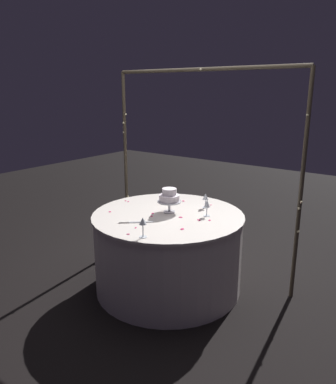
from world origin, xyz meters
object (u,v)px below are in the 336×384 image
(wine_glass_1, at_px, (207,204))
(wine_glass_2, at_px, (205,197))
(main_table, at_px, (168,251))
(decorative_arch, at_px, (201,141))
(cake_knife, at_px, (134,222))
(tiered_cake, at_px, (169,197))
(wine_glass_0, at_px, (143,222))

(wine_glass_1, bearing_deg, wine_glass_2, 124.04)
(main_table, bearing_deg, wine_glass_1, 27.80)
(decorative_arch, xyz_separation_m, wine_glass_1, (0.31, -0.37, -0.50))
(decorative_arch, height_order, cake_knife, decorative_arch)
(tiered_cake, height_order, cake_knife, tiered_cake)
(wine_glass_0, bearing_deg, wine_glass_1, 79.42)
(wine_glass_2, bearing_deg, main_table, -115.16)
(main_table, height_order, cake_knife, cake_knife)
(wine_glass_1, height_order, wine_glass_2, wine_glass_1)
(main_table, bearing_deg, decorative_arch, 90.00)
(tiered_cake, distance_m, wine_glass_1, 0.35)
(tiered_cake, bearing_deg, main_table, -66.16)
(cake_knife, bearing_deg, wine_glass_1, 51.88)
(main_table, height_order, tiered_cake, tiered_cake)
(cake_knife, bearing_deg, tiered_cake, 79.48)
(wine_glass_1, height_order, cake_knife, wine_glass_1)
(wine_glass_2, bearing_deg, decorative_arch, 136.00)
(main_table, bearing_deg, cake_knife, -105.26)
(decorative_arch, relative_size, wine_glass_1, 13.31)
(main_table, xyz_separation_m, cake_knife, (-0.10, -0.36, 0.37))
(decorative_arch, xyz_separation_m, tiered_cake, (-0.02, -0.48, -0.46))
(tiered_cake, xyz_separation_m, wine_glass_1, (0.33, 0.11, -0.03))
(wine_glass_0, height_order, wine_glass_1, wine_glass_0)
(wine_glass_0, xyz_separation_m, cake_knife, (-0.27, 0.20, -0.12))
(wine_glass_0, distance_m, cake_knife, 0.36)
(decorative_arch, distance_m, cake_knife, 1.08)
(main_table, relative_size, cake_knife, 5.89)
(decorative_arch, height_order, wine_glass_0, decorative_arch)
(decorative_arch, height_order, tiered_cake, decorative_arch)
(tiered_cake, relative_size, wine_glass_0, 1.42)
(tiered_cake, distance_m, cake_knife, 0.43)
(wine_glass_0, distance_m, wine_glass_1, 0.73)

